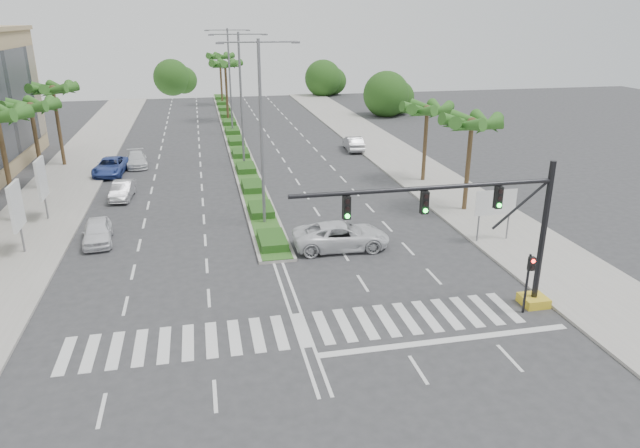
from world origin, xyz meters
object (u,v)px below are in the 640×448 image
at_px(car_parked_b, 123,190).
at_px(car_parked_c, 111,166).
at_px(car_parked_d, 136,159).
at_px(car_parked_a, 97,232).
at_px(car_right, 353,143).
at_px(car_crossing, 341,236).

xyz_separation_m(car_parked_b, car_parked_c, (-1.82, 7.72, 0.06)).
xyz_separation_m(car_parked_c, car_parked_d, (1.97, 2.55, -0.08)).
bearing_deg(car_parked_a, car_right, 38.31).
bearing_deg(car_right, car_parked_b, 33.90).
bearing_deg(car_parked_b, car_parked_c, 107.89).
bearing_deg(car_parked_c, car_right, 17.06).
height_order(car_parked_c, car_right, car_right).
relative_size(car_parked_b, car_parked_d, 0.90).
bearing_deg(car_parked_d, car_crossing, -66.24).
height_order(car_parked_b, car_crossing, car_crossing).
xyz_separation_m(car_parked_a, car_parked_b, (0.51, 9.18, -0.05)).
distance_m(car_parked_d, car_crossing, 27.31).
xyz_separation_m(car_parked_b, car_parked_d, (0.16, 10.27, -0.02)).
bearing_deg(car_parked_d, car_parked_c, -134.57).
xyz_separation_m(car_parked_b, car_crossing, (14.04, -13.24, 0.14)).
xyz_separation_m(car_parked_a, car_crossing, (14.55, -4.06, 0.10)).
relative_size(car_parked_d, car_crossing, 0.77).
xyz_separation_m(car_parked_d, car_crossing, (13.88, -23.51, 0.16)).
height_order(car_parked_d, car_right, car_right).
height_order(car_parked_a, car_parked_d, car_parked_a).
bearing_deg(car_crossing, car_parked_b, 49.03).
xyz_separation_m(car_parked_c, car_crossing, (15.86, -20.97, 0.08)).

